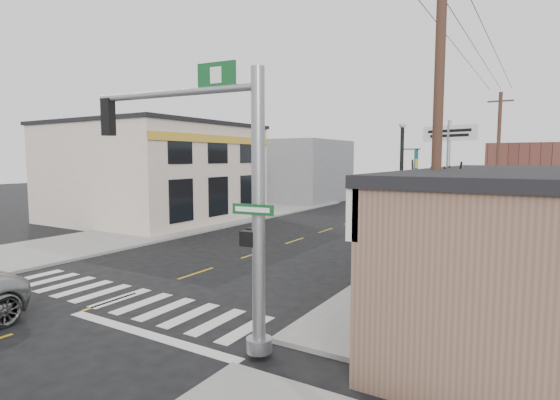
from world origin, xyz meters
The scene contains 19 objects.
ground centered at (0.00, 0.00, 0.00)m, with size 140.00×140.00×0.00m, color black.
sidewalk_right centered at (9.00, 13.00, 0.07)m, with size 6.00×38.00×0.13m, color gray.
sidewalk_left centered at (-9.00, 13.00, 0.07)m, with size 6.00×38.00×0.13m, color gray.
center_line centered at (0.00, 8.00, 0.01)m, with size 0.12×56.00×0.01m, color gold.
crosswalk centered at (0.00, 0.40, 0.01)m, with size 11.00×2.20×0.01m, color silver.
left_building centered at (-13.00, 14.00, 3.40)m, with size 12.00×12.00×6.80m, color beige.
bldg_distant_right centered at (12.00, 30.00, 2.80)m, with size 8.00×10.00×5.60m, color brown.
bldg_distant_left centered at (-11.00, 32.00, 3.20)m, with size 9.00×10.00×6.40m, color gray.
traffic_signal_pole centered at (5.42, -0.77, 4.04)m, with size 5.19×0.39×6.57m.
guide_sign centered at (8.20, 6.45, 1.75)m, with size 1.41×0.13×2.47m.
fire_hydrant centered at (7.11, 5.53, 0.52)m, with size 0.22×0.22×0.71m.
ped_crossing_sign centered at (6.33, 7.88, 2.17)m, with size 1.17×0.08×3.02m.
lamp_post centered at (6.36, 10.18, 3.62)m, with size 0.78×0.61×6.02m.
dance_center_sign centered at (7.19, 15.89, 5.00)m, with size 3.02×0.19×6.42m.
bare_tree centered at (8.74, 5.39, 4.12)m, with size 2.54×2.54×5.07m.
shrub_front centered at (10.52, 3.68, 0.64)m, with size 1.37×1.37×1.03m, color #163715.
shrub_back centered at (8.34, 9.35, 0.55)m, with size 1.12×1.12×0.84m, color black.
utility_pole_near centered at (9.11, 3.46, 5.29)m, with size 1.75×0.26×10.07m.
utility_pole_far centered at (9.09, 21.72, 4.48)m, with size 1.47×0.22×8.48m.
Camera 1 is at (11.58, -8.75, 4.54)m, focal length 28.00 mm.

